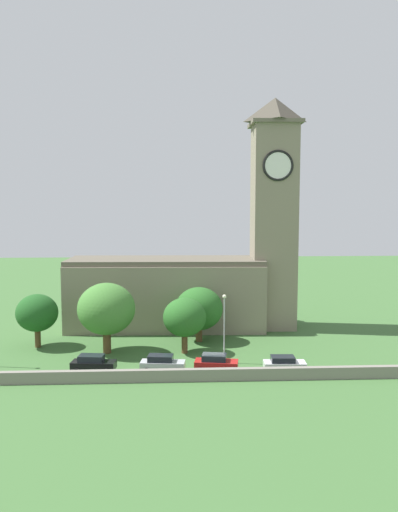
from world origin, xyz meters
TOP-DOWN VIEW (x-y plane):
  - ground_plane at (0.00, 15.00)m, footprint 200.00×200.00m
  - church at (-0.56, 17.28)m, footprint 33.13×10.55m
  - quay_barrier at (0.00, -5.82)m, footprint 52.84×0.70m
  - car_black at (-12.98, -2.41)m, footprint 4.85×2.52m
  - car_silver at (-5.59, -2.83)m, footprint 4.88×2.48m
  - car_red at (0.15, -2.95)m, footprint 4.87×2.86m
  - car_white at (7.48, -3.27)m, footprint 4.54×2.36m
  - streetlamp_west_mid at (1.33, 0.01)m, footprint 0.44×0.44m
  - tree_churchyard at (-21.36, 7.68)m, footprint 5.19×5.19m
  - tree_riverside_east at (-3.04, 4.15)m, footprint 5.17×5.17m
  - tree_by_tower at (-1.05, 9.41)m, footprint 6.20×6.20m
  - tree_riverside_west at (-12.38, 4.70)m, footprint 6.90×6.90m

SIDE VIEW (x-z plane):
  - ground_plane at x=0.00m, z-range 0.00..0.00m
  - quay_barrier at x=0.00m, z-range 0.00..1.26m
  - car_white at x=7.48m, z-range 0.01..1.68m
  - car_black at x=-12.98m, z-range 0.01..1.86m
  - car_silver at x=-5.59m, z-range 0.01..1.87m
  - car_red at x=0.15m, z-range 0.01..1.89m
  - tree_by_tower at x=-1.05m, z-range 0.75..7.88m
  - tree_churchyard at x=-21.36m, z-range 0.98..7.68m
  - tree_riverside_east at x=-3.04m, z-range 1.00..7.72m
  - streetlamp_west_mid at x=1.33m, z-range 1.23..9.07m
  - tree_riverside_west at x=-12.38m, z-range 1.11..9.62m
  - church at x=-0.56m, z-range -7.67..24.96m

